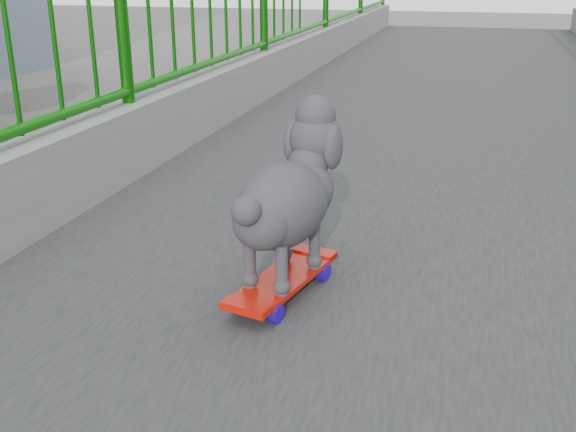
{
  "coord_description": "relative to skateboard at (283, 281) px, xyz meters",
  "views": [
    {
      "loc": [
        0.07,
        1.34,
        7.87
      ],
      "look_at": [
        -0.4,
        3.01,
        7.22
      ],
      "focal_mm": 42.0,
      "sensor_mm": 36.0,
      "label": 1
    }
  ],
  "objects": [
    {
      "name": "skateboard",
      "position": [
        0.0,
        0.0,
        0.0
      ],
      "size": [
        0.23,
        0.46,
        0.06
      ],
      "rotation": [
        0.0,
        0.0,
        -0.23
      ],
      "color": "red",
      "rests_on": "footbridge"
    },
    {
      "name": "poodle",
      "position": [
        0.01,
        0.03,
        0.25
      ],
      "size": [
        0.29,
        0.51,
        0.43
      ],
      "rotation": [
        0.0,
        0.0,
        -0.23
      ],
      "color": "#312F34",
      "rests_on": "skateboard"
    }
  ]
}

